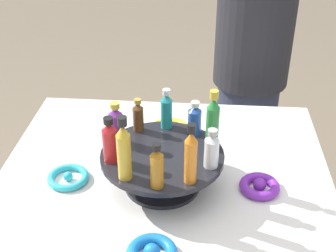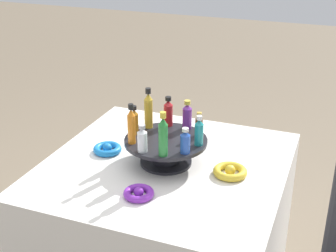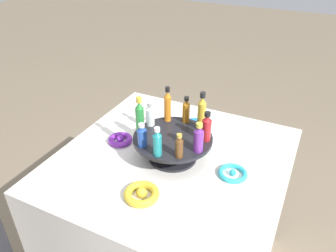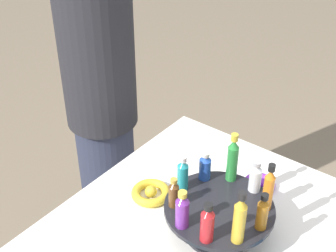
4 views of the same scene
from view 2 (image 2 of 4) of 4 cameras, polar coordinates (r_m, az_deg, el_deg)
party_table at (r=1.83m, az=-0.23°, el=-14.18°), size 0.82×0.82×0.70m
display_stand at (r=1.61m, az=-0.26°, el=-2.67°), size 0.29×0.29×0.09m
bottle_blue at (r=1.49m, az=2.11°, el=-1.90°), size 0.03×0.03×0.09m
bottle_teal at (r=1.54m, az=3.78°, el=-0.71°), size 0.03×0.03×0.10m
bottle_brown at (r=1.61m, az=3.79°, el=0.11°), size 0.03×0.03×0.09m
bottle_purple at (r=1.66m, az=2.35°, el=1.26°), size 0.03×0.03×0.11m
bottle_red at (r=1.68m, az=0.03°, el=1.68°), size 0.03×0.03×0.11m
bottle_gold at (r=1.66m, az=-2.40°, el=2.01°), size 0.03×0.03×0.15m
bottle_amber at (r=1.62m, az=-4.11°, el=0.60°), size 0.03×0.03×0.10m
bottle_orange at (r=1.54m, az=-4.48°, el=0.08°), size 0.03×0.03×0.14m
bottle_clear at (r=1.50m, az=-3.16°, el=-1.63°), size 0.03×0.03×0.09m
bottle_green at (r=1.46m, az=-0.60°, el=-1.20°), size 0.03×0.03×0.15m
ribbon_bow_purple at (r=1.45m, az=-3.65°, el=-8.15°), size 0.10×0.10×0.03m
ribbon_bow_gold at (r=1.57m, az=7.57°, el=-5.53°), size 0.11×0.11×0.04m
ribbon_bow_teal at (r=1.82m, az=2.42°, el=-1.05°), size 0.10×0.10×0.02m
ribbon_bow_blue at (r=1.72m, az=-7.37°, el=-2.75°), size 0.10×0.10×0.03m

